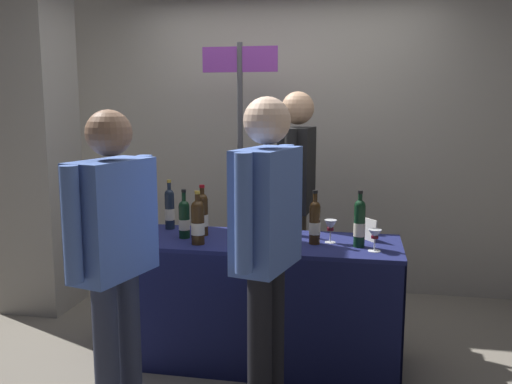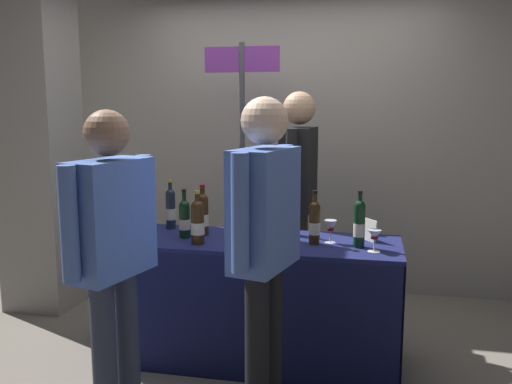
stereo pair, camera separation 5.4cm
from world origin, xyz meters
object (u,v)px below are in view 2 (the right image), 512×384
Objects in this scene: wine_glass_near_vendor at (330,227)px; wine_glass_mid at (374,236)px; featured_wine_bottle at (203,213)px; wine_glass_near_taster at (242,218)px; tasting_table at (256,279)px; vendor_presenter at (298,187)px; concrete_pillar at (35,84)px; display_bottle_0 at (359,223)px; taster_foreground_right at (264,234)px; flower_vase at (135,222)px; booth_signpost at (242,143)px.

wine_glass_mid is (0.26, -0.15, -0.01)m from wine_glass_near_vendor.
featured_wine_bottle is 2.14× the size of wine_glass_near_taster.
wine_glass_near_vendor is (0.46, 0.02, 0.35)m from tasting_table.
wine_glass_mid is 0.07× the size of vendor_presenter.
concrete_pillar reaches higher than display_bottle_0.
wine_glass_near_taster is 0.09× the size of taster_foreground_right.
concrete_pillar is 1.62m from flower_vase.
booth_signpost is at bearing 134.32° from display_bottle_0.
flower_vase is at bearing -113.08° from booth_signpost.
featured_wine_bottle is 0.93m from booth_signpost.
tasting_table is 0.81m from wine_glass_mid.
booth_signpost is at bearing 10.03° from concrete_pillar.
wine_glass_near_taster reaches higher than wine_glass_mid.
wine_glass_near_vendor is 0.92× the size of wine_glass_near_taster.
display_bottle_0 is (0.63, -0.05, 0.40)m from tasting_table.
concrete_pillar is at bearing 165.02° from display_bottle_0.
concrete_pillar reaches higher than wine_glass_near_vendor.
featured_wine_bottle is at bearing 173.99° from display_bottle_0.
featured_wine_bottle is at bearing -169.09° from wine_glass_near_taster.
tasting_table is (1.87, -0.62, -1.24)m from concrete_pillar.
booth_signpost reaches higher than display_bottle_0.
concrete_pillar is 2.00× the size of tasting_table.
tasting_table is at bearing -10.25° from vendor_presenter.
flower_vase reaches higher than display_bottle_0.
display_bottle_0 reaches higher than featured_wine_bottle.
vendor_presenter is at bearing 41.46° from flower_vase.
wine_glass_mid is 0.98m from vendor_presenter.
concrete_pillar is 1.66m from booth_signpost.
display_bottle_0 is at bearing 36.47° from vendor_presenter.
featured_wine_bottle is at bearing 170.06° from wine_glass_mid.
booth_signpost is at bearing 30.56° from taster_foreground_right.
tasting_table is 11.58× the size of wine_glass_near_taster.
booth_signpost is (-0.75, 0.88, 0.43)m from wine_glass_near_vendor.
wine_glass_near_vendor is 0.30m from wine_glass_mid.
concrete_pillar is at bearing 163.77° from wine_glass_mid.
tasting_table is at bearing -8.58° from featured_wine_bottle.
taster_foreground_right is (-0.53, -0.54, 0.11)m from wine_glass_mid.
vendor_presenter reaches higher than wine_glass_near_taster.
vendor_presenter reaches higher than wine_glass_near_vendor.
wine_glass_near_vendor is 0.57m from wine_glass_near_taster.
concrete_pillar is 2.55m from taster_foreground_right.
taster_foreground_right is (0.18, -0.67, 0.46)m from tasting_table.
flower_vase reaches higher than wine_glass_near_vendor.
display_bottle_0 is 0.19m from wine_glass_near_vendor.
featured_wine_bottle reaches higher than wine_glass_near_vendor.
flower_vase is (-0.74, -0.14, 0.36)m from tasting_table.
featured_wine_bottle reaches higher than wine_glass_near_taster.
wine_glass_mid is (2.59, -0.75, -0.89)m from concrete_pillar.
wine_glass_mid is at bearing -10.62° from tasting_table.
wine_glass_near_taster is 0.45× the size of flower_vase.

